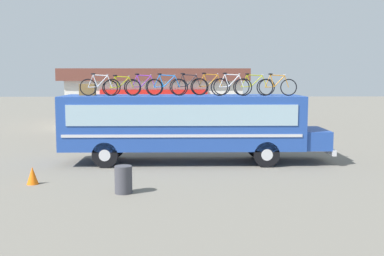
{
  "coord_description": "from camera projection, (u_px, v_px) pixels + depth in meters",
  "views": [
    {
      "loc": [
        0.04,
        -20.21,
        3.77
      ],
      "look_at": [
        0.41,
        0.0,
        1.48
      ],
      "focal_mm": 44.67,
      "sensor_mm": 36.0,
      "label": 1
    }
  ],
  "objects": [
    {
      "name": "rooftop_bicycle_4",
      "position": [
        167.0,
        86.0,
        19.99
      ],
      "size": [
        1.78,
        0.44,
        0.93
      ],
      "color": "black",
      "rests_on": "bus"
    },
    {
      "name": "rooftop_bicycle_8",
      "position": [
        254.0,
        86.0,
        20.32
      ],
      "size": [
        1.79,
        0.44,
        0.93
      ],
      "color": "black",
      "rests_on": "bus"
    },
    {
      "name": "rooftop_bicycle_9",
      "position": [
        277.0,
        86.0,
        19.85
      ],
      "size": [
        1.69,
        0.44,
        0.93
      ],
      "color": "black",
      "rests_on": "bus"
    },
    {
      "name": "rooftop_bicycle_7",
      "position": [
        231.0,
        86.0,
        19.75
      ],
      "size": [
        1.72,
        0.44,
        0.96
      ],
      "color": "black",
      "rests_on": "bus"
    },
    {
      "name": "rooftop_bicycle_1",
      "position": [
        100.0,
        86.0,
        19.83
      ],
      "size": [
        1.7,
        0.44,
        0.94
      ],
      "color": "black",
      "rests_on": "bus"
    },
    {
      "name": "rooftop_bicycle_2",
      "position": [
        122.0,
        87.0,
        19.92
      ],
      "size": [
        1.63,
        0.44,
        0.87
      ],
      "color": "black",
      "rests_on": "bus"
    },
    {
      "name": "rooftop_bicycle_6",
      "position": [
        210.0,
        86.0,
        20.42
      ],
      "size": [
        1.71,
        0.44,
        0.97
      ],
      "color": "black",
      "rests_on": "bus"
    },
    {
      "name": "trash_bin",
      "position": [
        123.0,
        180.0,
        15.12
      ],
      "size": [
        0.56,
        0.56,
        0.88
      ],
      "primitive_type": "cylinder",
      "color": "#3F3F47",
      "rests_on": "ground"
    },
    {
      "name": "ground_plane",
      "position": [
        182.0,
        162.0,
        20.5
      ],
      "size": [
        120.0,
        120.0,
        0.0
      ],
      "primitive_type": "plane",
      "color": "slate"
    },
    {
      "name": "rooftop_bicycle_5",
      "position": [
        189.0,
        86.0,
        20.35
      ],
      "size": [
        1.67,
        0.44,
        0.95
      ],
      "color": "black",
      "rests_on": "bus"
    },
    {
      "name": "luggage_bag_1",
      "position": [
        88.0,
        90.0,
        20.36
      ],
      "size": [
        0.66,
        0.4,
        0.48
      ],
      "primitive_type": "cube",
      "color": "olive",
      "rests_on": "bus"
    },
    {
      "name": "bus",
      "position": [
        187.0,
        123.0,
        20.31
      ],
      "size": [
        11.3,
        2.62,
        2.87
      ],
      "color": "#23479E",
      "rests_on": "ground"
    },
    {
      "name": "traffic_cone",
      "position": [
        32.0,
        176.0,
        16.38
      ],
      "size": [
        0.4,
        0.4,
        0.61
      ],
      "primitive_type": "cone",
      "color": "orange",
      "rests_on": "ground"
    },
    {
      "name": "rooftop_bicycle_3",
      "position": [
        144.0,
        86.0,
        20.11
      ],
      "size": [
        1.66,
        0.44,
        0.93
      ],
      "color": "black",
      "rests_on": "bus"
    },
    {
      "name": "roadside_building",
      "position": [
        157.0,
        96.0,
        35.76
      ],
      "size": [
        12.76,
        8.95,
        4.14
      ],
      "color": "silver",
      "rests_on": "ground"
    }
  ]
}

